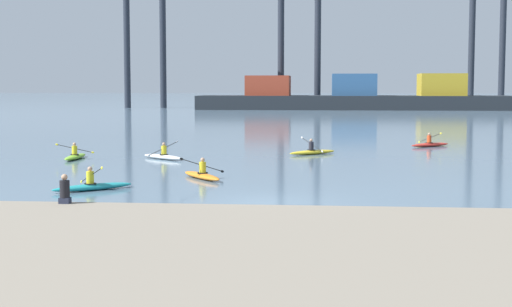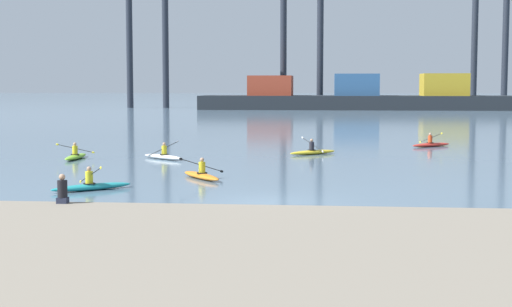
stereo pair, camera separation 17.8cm
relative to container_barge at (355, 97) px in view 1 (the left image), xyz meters
The scene contains 12 objects.
ground_plane 107.82m from the container_barge, 93.53° to the right, with size 800.00×800.00×0.00m, color slate.
container_barge is the anchor object (origin of this frame).
gantry_crane_west 42.22m from the container_barge, behind, with size 8.06×17.48×34.50m.
gantry_crane_west_mid 18.78m from the container_barge, 146.00° to the left, with size 7.97×17.68×31.98m.
gantry_crane_east_mid 33.05m from the container_barge, 29.79° to the left, with size 6.93×18.17×33.47m.
kayak_orange 101.54m from the container_barge, 95.85° to the right, with size 2.42×3.14×1.02m.
kayak_teal 106.06m from the container_barge, 97.62° to the right, with size 2.94×2.71×1.06m.
kayak_lime 94.60m from the container_barge, 101.57° to the right, with size 2.25×3.41×0.95m.
kayak_white 93.27m from the container_barge, 98.64° to the right, with size 2.99×2.65×1.02m.
kayak_red 81.83m from the container_barge, 88.45° to the right, with size 3.05×2.56×1.04m.
kayak_yellow 88.59m from the container_barge, 93.67° to the right, with size 3.01×2.62×1.05m.
seated_onlooker 112.92m from the container_barge, 96.44° to the right, with size 0.32×0.30×0.90m.
Camera 1 is at (1.85, -26.75, 4.14)m, focal length 53.43 mm.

